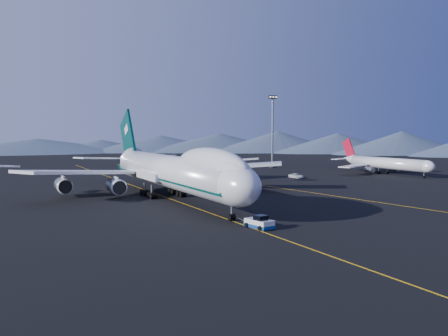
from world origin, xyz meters
name	(u,v)px	position (x,y,z in m)	size (l,w,h in m)	color
ground	(172,199)	(0.00, 0.00, 0.00)	(500.00, 500.00, 0.00)	black
taxiway_line_main	(172,199)	(0.00, 0.00, 0.01)	(0.25, 220.00, 0.01)	#E0A10D
taxiway_line_side	(273,187)	(30.00, 10.00, 0.01)	(0.25, 200.00, 0.01)	#E0A10D
boeing_747	(172,171)	(0.00, 0.03, 5.81)	(59.62, 72.43, 19.37)	silver
pushback_tug	(259,224)	(0.91, -33.35, 0.61)	(3.20, 4.81, 1.95)	silver
second_jet	(384,163)	(81.28, 25.63, 3.44)	(35.31, 39.89, 11.35)	silver
service_van	(296,176)	(47.82, 25.80, 0.69)	(2.28, 4.94, 1.37)	white
floodlight_mast	(272,131)	(63.36, 64.18, 13.55)	(3.30, 2.48, 26.75)	black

